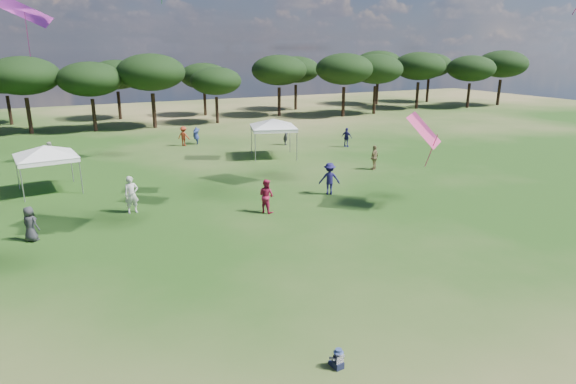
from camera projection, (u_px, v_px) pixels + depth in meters
name	position (u px, v px, depth m)	size (l,w,h in m)	color
tree_line	(137.00, 74.00, 51.55)	(108.78, 17.63, 7.77)	black
tent_left	(45.00, 148.00, 27.46)	(6.36, 6.36, 3.03)	gray
tent_right	(273.00, 120.00, 36.38)	(6.36, 6.36, 3.25)	gray
toddler	(338.00, 359.00, 12.58)	(0.39, 0.43, 0.57)	#161A32
festival_crowd	(164.00, 162.00, 31.76)	(30.33, 20.81, 1.91)	#A31B40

